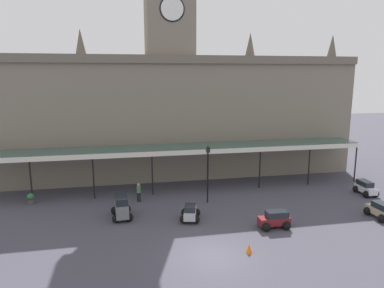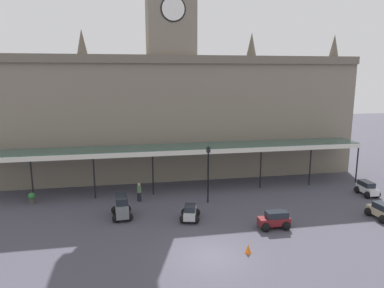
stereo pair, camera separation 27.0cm
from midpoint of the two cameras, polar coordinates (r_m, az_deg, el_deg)
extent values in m
plane|color=#44434F|center=(22.84, 3.58, -17.60)|extent=(140.00, 140.00, 0.00)
cube|color=slate|center=(38.90, -3.15, 4.37)|extent=(39.69, 6.16, 12.79)
cube|color=#685F52|center=(35.45, -2.55, 13.42)|extent=(39.69, 0.30, 0.80)
cube|color=slate|center=(38.99, -3.32, 18.98)|extent=(4.80, 4.80, 7.02)
cylinder|color=white|center=(36.71, -2.80, 20.81)|extent=(2.20, 0.12, 2.20)
cylinder|color=black|center=(36.75, -2.81, 20.80)|extent=(2.46, 0.06, 2.46)
cone|color=#5B5448|center=(38.62, -17.03, 15.30)|extent=(1.10, 1.10, 2.60)
cone|color=#5B5448|center=(40.88, 9.70, 15.36)|extent=(1.10, 1.10, 2.60)
cone|color=#5B5448|center=(45.23, 21.96, 14.32)|extent=(1.10, 1.10, 2.60)
cube|color=#38564C|center=(34.10, -1.94, -0.52)|extent=(36.48, 3.20, 0.16)
cube|color=silver|center=(32.60, -1.52, -1.42)|extent=(36.48, 0.12, 0.44)
cylinder|color=black|center=(33.78, -24.02, -5.25)|extent=(0.14, 0.14, 4.01)
cylinder|color=black|center=(32.94, -15.15, -5.06)|extent=(0.14, 0.14, 4.01)
cylinder|color=black|center=(32.91, -6.04, -4.74)|extent=(0.14, 0.14, 4.01)
cylinder|color=black|center=(33.69, 2.85, -4.31)|extent=(0.14, 0.14, 4.01)
cylinder|color=black|center=(35.24, 11.14, -3.82)|extent=(0.14, 0.14, 4.01)
cylinder|color=black|center=(37.46, 18.58, -3.31)|extent=(0.14, 0.14, 4.01)
cylinder|color=black|center=(40.23, 25.09, -2.81)|extent=(0.14, 0.14, 4.01)
cube|color=slate|center=(28.55, -10.93, -10.06)|extent=(1.11, 2.46, 0.95)
cube|color=#1E232B|center=(28.34, -10.99, -8.61)|extent=(1.03, 1.96, 0.55)
sphere|color=black|center=(27.95, -9.78, -11.44)|extent=(0.64, 0.64, 0.64)
sphere|color=black|center=(27.90, -11.77, -11.56)|extent=(0.64, 0.64, 0.64)
sphere|color=black|center=(29.52, -10.08, -10.19)|extent=(0.64, 0.64, 0.64)
sphere|color=black|center=(29.48, -11.95, -10.30)|extent=(0.64, 0.64, 0.64)
cube|color=maroon|center=(26.99, 13.23, -11.91)|extent=(2.27, 0.95, 0.55)
cube|color=#1E232B|center=(26.87, 13.68, -10.88)|extent=(1.57, 0.86, 0.45)
sphere|color=black|center=(26.42, 12.00, -12.90)|extent=(0.64, 0.64, 0.64)
sphere|color=black|center=(27.18, 11.30, -12.16)|extent=(0.64, 0.64, 0.64)
sphere|color=black|center=(26.99, 15.14, -12.52)|extent=(0.64, 0.64, 0.64)
sphere|color=black|center=(27.74, 14.36, -11.81)|extent=(0.64, 0.64, 0.64)
cube|color=tan|center=(31.51, 28.20, -9.57)|extent=(1.00, 2.29, 0.55)
cube|color=#1E232B|center=(31.21, 28.53, -8.82)|extent=(0.90, 1.59, 0.45)
sphere|color=black|center=(31.84, 26.62, -9.64)|extent=(0.64, 0.64, 0.64)
sphere|color=black|center=(32.41, 27.86, -9.40)|extent=(0.64, 0.64, 0.64)
sphere|color=black|center=(30.76, 28.48, -10.53)|extent=(0.64, 0.64, 0.64)
cube|color=#B2B5BA|center=(27.70, -0.02, -11.03)|extent=(1.37, 2.21, 0.50)
cube|color=#1E232B|center=(27.48, -0.03, -10.18)|extent=(1.05, 1.27, 0.42)
sphere|color=black|center=(28.43, -0.83, -10.87)|extent=(0.64, 0.64, 0.64)
sphere|color=black|center=(28.37, 0.98, -10.91)|extent=(0.64, 0.64, 0.64)
sphere|color=black|center=(27.19, -1.06, -11.93)|extent=(0.64, 0.64, 0.64)
sphere|color=black|center=(27.13, 0.83, -11.98)|extent=(0.64, 0.64, 0.64)
cube|color=silver|center=(36.75, 26.42, -6.54)|extent=(0.99, 2.28, 0.55)
cube|color=#1E232B|center=(36.77, 26.32, -5.71)|extent=(0.89, 1.58, 0.45)
sphere|color=black|center=(36.48, 27.67, -7.16)|extent=(0.64, 0.64, 0.64)
sphere|color=black|center=(35.96, 26.50, -7.30)|extent=(0.64, 0.64, 0.64)
sphere|color=black|center=(37.67, 26.29, -6.47)|extent=(0.64, 0.64, 0.64)
sphere|color=black|center=(37.17, 25.14, -6.60)|extent=(0.64, 0.64, 0.64)
cylinder|color=black|center=(31.75, -7.99, -8.40)|extent=(0.17, 0.17, 0.82)
cylinder|color=black|center=(31.84, -8.36, -8.36)|extent=(0.17, 0.17, 0.82)
cylinder|color=#4C724C|center=(31.56, -8.21, -7.15)|extent=(0.34, 0.34, 0.62)
sphere|color=tan|center=(31.43, -8.23, -6.41)|extent=(0.23, 0.23, 0.23)
cylinder|color=black|center=(30.70, 2.84, -5.42)|extent=(0.13, 0.13, 4.46)
cube|color=black|center=(30.09, 2.89, -0.94)|extent=(0.30, 0.30, 0.44)
sphere|color=black|center=(30.03, 2.89, -0.42)|extent=(0.14, 0.14, 0.14)
cone|color=orange|center=(23.37, 9.32, -16.23)|extent=(0.40, 0.40, 0.58)
cylinder|color=#47423D|center=(33.99, -24.01, -8.32)|extent=(0.56, 0.56, 0.42)
sphere|color=#2C6D38|center=(33.85, -24.07, -7.60)|extent=(0.60, 0.60, 0.60)
camera|label=1|loc=(0.13, -89.71, 0.06)|focal=33.34mm
camera|label=2|loc=(0.13, 90.29, -0.06)|focal=33.34mm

